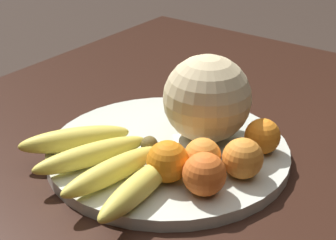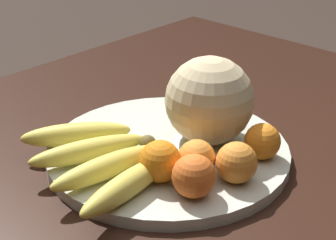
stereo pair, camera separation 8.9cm
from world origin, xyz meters
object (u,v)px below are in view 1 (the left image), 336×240
Objects in this scene: kitchen_table at (142,204)px; produce_tag at (184,147)px; melon at (207,99)px; orange_front_right at (243,158)px; fruit_bowl at (168,152)px; orange_front_left at (204,174)px; orange_back_right at (203,156)px; banana_bunch at (103,161)px; orange_back_left at (168,162)px; orange_mid_center at (262,136)px.

produce_tag is at bearing -69.10° from kitchen_table.
melon reaches higher than orange_front_right.
orange_front_right reaches higher than produce_tag.
orange_front_left is at bearing -122.27° from fruit_bowl.
orange_back_right is (0.04, 0.03, -0.00)m from orange_front_left.
banana_bunch reaches higher than kitchen_table.
kitchen_table is at bearing 133.50° from melon.
kitchen_table is 0.21m from orange_back_right.
orange_front_left is at bearing 121.48° from banana_bunch.
banana_bunch is 0.10m from orange_back_left.
produce_tag is at bearing 47.16° from orange_front_left.
melon is at bearing 57.73° from orange_front_right.
orange_back_left is 1.11× the size of orange_back_right.
banana_bunch is 0.15m from orange_back_right.
orange_back_right is (-0.02, -0.14, 0.15)m from kitchen_table.
orange_back_left is at bearing -169.78° from melon.
orange_front_right is at bearing -16.49° from orange_front_left.
orange_mid_center is at bearing -3.80° from orange_front_left.
kitchen_table is at bearing -156.20° from banana_bunch.
orange_mid_center is at bearing -82.25° from melon.
orange_mid_center is 0.12m from orange_back_right.
fruit_bowl is at bearing 153.28° from melon.
produce_tag is (-0.05, 0.01, -0.07)m from melon.
orange_front_right reaches higher than orange_back_right.
fruit_bowl is at bearing 79.23° from produce_tag.
banana_bunch is 0.16m from orange_front_left.
orange_back_left is (-0.08, -0.06, 0.04)m from fruit_bowl.
fruit_bowl is at bearing 88.12° from orange_front_right.
orange_front_left is 1.09× the size of orange_mid_center.
produce_tag is at bearing 20.82° from orange_back_left.
melon is at bearing 10.22° from orange_back_left.
banana_bunch is 0.15m from produce_tag.
orange_front_left is 1.11× the size of orange_back_right.
kitchen_table is 0.15m from produce_tag.
produce_tag is at bearing 173.23° from banana_bunch.
fruit_bowl is 6.32× the size of orange_front_left.
orange_front_right is 1.07× the size of orange_mid_center.
orange_back_right is at bearing -149.85° from melon.
produce_tag is (0.03, -0.07, 0.13)m from kitchen_table.
produce_tag is at bearing 120.21° from orange_mid_center.
fruit_bowl is at bearing -75.68° from kitchen_table.
orange_back_left reaches higher than banana_bunch.
kitchen_table is at bearing 81.85° from orange_back_right.
fruit_bowl is 7.01× the size of orange_back_right.
orange_back_right is 0.08m from produce_tag.
orange_front_right reaches higher than banana_bunch.
kitchen_table is 23.41× the size of orange_back_right.
orange_front_right is at bearing -122.27° from melon.
fruit_bowl is 6.44× the size of orange_front_right.
fruit_bowl is 6.88× the size of orange_mid_center.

